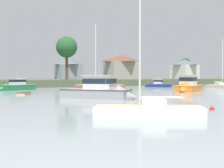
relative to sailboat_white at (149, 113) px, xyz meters
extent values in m
cube|color=#4C563D|center=(4.73, 76.17, 0.70)|extent=(249.37, 45.13, 1.80)
cube|color=white|center=(-0.01, 0.01, -0.10)|extent=(7.18, 5.87, 1.10)
cube|color=#CCB78E|center=(-0.01, 0.01, 0.47)|extent=(6.68, 5.41, 0.04)
cube|color=silver|center=(0.28, -0.20, 0.70)|extent=(2.09, 2.04, 0.43)
cylinder|color=silver|center=(-0.49, 0.34, 4.49)|extent=(0.14, 0.14, 8.01)
cylinder|color=silver|center=(0.70, -0.48, 1.02)|extent=(2.45, 1.73, 0.12)
cylinder|color=silver|center=(0.70, -0.48, 1.07)|extent=(2.23, 1.59, 0.14)
cylinder|color=#999999|center=(-1.68, 1.16, 4.47)|extent=(2.41, 1.66, 7.97)
cube|color=navy|center=(36.01, 43.66, -0.02)|extent=(5.34, 6.03, 1.25)
cone|color=navy|center=(34.15, 46.04, -0.02)|extent=(2.50, 2.47, 1.85)
cube|color=silver|center=(36.01, 43.66, 0.58)|extent=(5.48, 6.18, 0.05)
cube|color=silver|center=(35.86, 43.85, 1.21)|extent=(2.46, 2.50, 1.21)
cube|color=#19232D|center=(35.86, 43.85, 1.34)|extent=(2.51, 2.55, 0.44)
cube|color=beige|center=(35.86, 43.85, 1.85)|extent=(2.81, 2.84, 0.06)
cylinder|color=silver|center=(35.86, 43.85, 2.34)|extent=(0.03, 0.03, 0.92)
cube|color=brown|center=(15.29, 36.34, -0.05)|extent=(9.80, 6.03, 1.75)
cube|color=#CCB78E|center=(15.29, 36.34, 0.85)|extent=(9.15, 5.53, 0.04)
cube|color=silver|center=(15.74, 36.15, 1.16)|extent=(2.55, 2.23, 0.58)
cylinder|color=silver|center=(14.59, 36.65, 6.81)|extent=(0.19, 0.19, 11.87)
cylinder|color=silver|center=(16.36, 35.88, 1.55)|extent=(3.60, 1.69, 0.15)
cylinder|color=silver|center=(16.36, 35.88, 1.60)|extent=(3.24, 1.52, 0.14)
cylinder|color=#999999|center=(12.81, 37.43, 6.78)|extent=(3.56, 1.57, 11.83)
cube|color=gray|center=(4.40, 16.51, 0.05)|extent=(7.49, 8.33, 1.71)
cone|color=gray|center=(6.96, 13.28, 0.05)|extent=(3.58, 3.51, 2.74)
cube|color=black|center=(4.40, 16.51, 0.87)|extent=(7.69, 8.54, 0.05)
cube|color=silver|center=(4.72, 16.11, 1.73)|extent=(4.00, 4.15, 1.65)
cube|color=#19232D|center=(4.72, 16.11, 1.90)|extent=(4.08, 4.23, 0.60)
cube|color=beige|center=(4.72, 16.11, 2.59)|extent=(4.56, 4.71, 0.06)
cylinder|color=silver|center=(4.72, 16.11, 3.35)|extent=(0.03, 0.03, 1.47)
cube|color=#236B3D|center=(1.13, 43.85, 0.04)|extent=(7.25, 4.79, 1.64)
cone|color=#236B3D|center=(-2.04, 42.62, 0.04)|extent=(2.59, 2.78, 2.25)
cube|color=silver|center=(1.13, 43.85, 0.83)|extent=(7.41, 4.93, 0.05)
cube|color=silver|center=(1.15, 43.86, 1.48)|extent=(3.06, 2.77, 1.24)
cube|color=#19232D|center=(1.15, 43.86, 1.60)|extent=(3.12, 2.82, 0.44)
cube|color=beige|center=(1.15, 43.86, 2.13)|extent=(3.45, 3.17, 0.06)
cylinder|color=silver|center=(1.15, 43.86, 2.71)|extent=(0.03, 0.03, 1.11)
cube|color=orange|center=(27.06, 23.90, 0.04)|extent=(8.72, 6.88, 1.67)
cone|color=orange|center=(23.47, 21.73, 0.04)|extent=(3.39, 3.51, 2.68)
cube|color=silver|center=(27.06, 23.90, 0.85)|extent=(8.93, 7.07, 0.05)
cube|color=silver|center=(26.36, 23.47, 1.79)|extent=(3.98, 3.70, 1.82)
cube|color=#19232D|center=(26.36, 23.47, 1.97)|extent=(4.06, 3.77, 0.65)
cube|color=beige|center=(26.36, 23.47, 2.73)|extent=(4.51, 4.23, 0.06)
cylinder|color=silver|center=(26.36, 23.47, 3.47)|extent=(0.03, 0.03, 1.42)
cube|color=tan|center=(-1.40, 28.19, -0.09)|extent=(2.49, 2.91, 0.50)
cube|color=brown|center=(-1.40, 28.19, 0.16)|extent=(2.63, 3.05, 0.05)
cube|color=tan|center=(-1.40, 28.19, 0.12)|extent=(0.93, 0.65, 0.03)
cube|color=beige|center=(41.62, 29.30, -0.08)|extent=(4.16, 8.31, 1.39)
cube|color=#CCB78E|center=(41.62, 29.30, 0.64)|extent=(3.80, 7.77, 0.04)
cube|color=silver|center=(41.73, 29.68, 0.90)|extent=(1.70, 2.06, 0.49)
cylinder|color=silver|center=(41.43, 28.68, 5.63)|extent=(0.16, 0.16, 9.95)
cylinder|color=silver|center=(41.89, 30.23, 1.24)|extent=(1.04, 3.14, 0.13)
cylinder|color=silver|center=(41.89, 30.23, 1.29)|extent=(0.96, 2.83, 0.14)
sphere|color=white|center=(21.54, 46.40, -0.12)|extent=(0.48, 0.48, 0.48)
torus|color=#333338|center=(21.54, 46.40, 0.16)|extent=(0.12, 0.12, 0.02)
sphere|color=red|center=(6.72, 0.58, -0.13)|extent=(0.39, 0.39, 0.39)
torus|color=#333338|center=(6.72, 0.58, 0.10)|extent=(0.12, 0.12, 0.02)
cylinder|color=brown|center=(73.96, 74.09, 4.34)|extent=(0.57, 0.57, 5.48)
sphere|color=#1E4723|center=(73.96, 74.09, 7.96)|extent=(3.91, 3.91, 3.91)
cylinder|color=brown|center=(17.64, 59.88, 5.32)|extent=(0.75, 0.75, 7.44)
sphere|color=#235128|center=(17.64, 59.88, 10.31)|extent=(5.68, 5.68, 5.68)
cube|color=gray|center=(26.99, 81.92, 4.07)|extent=(7.95, 7.16, 4.94)
pyramid|color=#565B66|center=(26.99, 81.92, 7.85)|extent=(8.59, 7.74, 2.61)
cube|color=silver|center=(72.67, 73.48, 4.30)|extent=(7.44, 9.38, 5.40)
pyramid|color=#565B66|center=(72.67, 73.48, 8.11)|extent=(8.04, 10.13, 2.23)
cube|color=#9E998E|center=(43.85, 73.77, 4.58)|extent=(11.43, 7.74, 5.97)
pyramid|color=brown|center=(43.85, 73.77, 8.80)|extent=(12.34, 8.36, 2.46)
camera|label=1|loc=(-12.17, -16.22, 2.46)|focal=48.42mm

